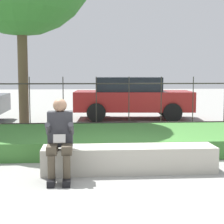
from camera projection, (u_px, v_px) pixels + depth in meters
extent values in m
plane|color=gray|center=(130.00, 172.00, 6.12)|extent=(60.00, 60.00, 0.00)
cube|color=#B7B2A3|center=(129.00, 159.00, 6.10)|extent=(2.81, 0.56, 0.42)
cube|color=gray|center=(129.00, 169.00, 6.12)|extent=(2.70, 0.51, 0.08)
cube|color=black|center=(51.00, 183.00, 5.36)|extent=(0.11, 0.26, 0.09)
cylinder|color=#4C4233|center=(51.00, 167.00, 5.39)|extent=(0.11, 0.11, 0.33)
cube|color=#4C4233|center=(52.00, 149.00, 5.58)|extent=(0.15, 0.42, 0.13)
cube|color=black|center=(67.00, 182.00, 5.37)|extent=(0.11, 0.26, 0.09)
cylinder|color=#4C4233|center=(67.00, 167.00, 5.41)|extent=(0.11, 0.11, 0.33)
cube|color=#4C4233|center=(67.00, 149.00, 5.59)|extent=(0.15, 0.42, 0.13)
cube|color=#333338|center=(60.00, 129.00, 5.76)|extent=(0.38, 0.24, 0.54)
sphere|color=tan|center=(60.00, 105.00, 5.71)|extent=(0.21, 0.21, 0.21)
cylinder|color=#333338|center=(48.00, 129.00, 5.59)|extent=(0.08, 0.29, 0.24)
cylinder|color=#333338|center=(71.00, 129.00, 5.62)|extent=(0.08, 0.29, 0.24)
cube|color=beige|center=(59.00, 139.00, 5.52)|extent=(0.18, 0.09, 0.13)
cube|color=#3D7533|center=(119.00, 139.00, 8.10)|extent=(10.55, 2.61, 0.35)
cylinder|color=#332D28|center=(113.00, 123.00, 9.80)|extent=(8.55, 0.03, 0.03)
cylinder|color=#332D28|center=(113.00, 84.00, 9.70)|extent=(8.55, 0.03, 0.03)
cylinder|color=#332D28|center=(30.00, 106.00, 9.60)|extent=(0.02, 0.02, 1.51)
cylinder|color=#332D28|center=(63.00, 106.00, 9.66)|extent=(0.02, 0.02, 1.51)
cylinder|color=#332D28|center=(96.00, 106.00, 9.72)|extent=(0.02, 0.02, 1.51)
cylinder|color=#332D28|center=(129.00, 105.00, 9.79)|extent=(0.02, 0.02, 1.51)
cylinder|color=#332D28|center=(161.00, 105.00, 9.85)|extent=(0.02, 0.02, 1.51)
cylinder|color=#332D28|center=(193.00, 105.00, 9.92)|extent=(0.02, 0.02, 1.51)
cylinder|color=#332D28|center=(224.00, 105.00, 9.98)|extent=(0.02, 0.02, 1.51)
cube|color=maroon|center=(133.00, 101.00, 12.94)|extent=(4.12, 1.99, 0.66)
cube|color=black|center=(129.00, 84.00, 12.88)|extent=(2.31, 1.65, 0.48)
cylinder|color=black|center=(172.00, 113.00, 12.15)|extent=(0.63, 0.25, 0.62)
cylinder|color=black|center=(165.00, 108.00, 13.80)|extent=(0.63, 0.25, 0.62)
cylinder|color=black|center=(96.00, 113.00, 12.16)|extent=(0.63, 0.25, 0.62)
cylinder|color=black|center=(98.00, 108.00, 13.81)|extent=(0.63, 0.25, 0.62)
cylinder|color=brown|center=(23.00, 67.00, 10.16)|extent=(0.27, 0.27, 3.51)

